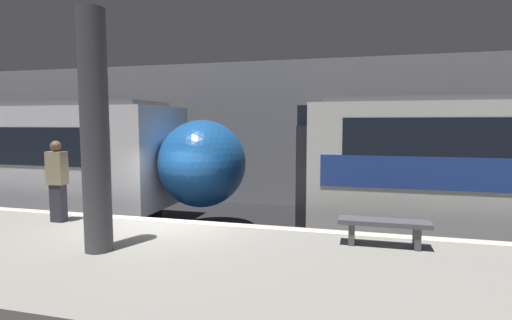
{
  "coord_description": "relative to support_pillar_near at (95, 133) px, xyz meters",
  "views": [
    {
      "loc": [
        4.02,
        -7.71,
        3.09
      ],
      "look_at": [
        1.68,
        1.07,
        2.24
      ],
      "focal_mm": 28.0,
      "sensor_mm": 36.0,
      "label": 1
    }
  ],
  "objects": [
    {
      "name": "station_rear_barrier",
      "position": [
        0.09,
        9.07,
        -0.26
      ],
      "size": [
        50.0,
        0.15,
        5.35
      ],
      "color": "gray",
      "rests_on": "ground"
    },
    {
      "name": "platform",
      "position": [
        0.09,
        0.1,
        -2.43
      ],
      "size": [
        40.0,
        4.3,
        1.02
      ],
      "color": "gray",
      "rests_on": "ground"
    },
    {
      "name": "support_pillar_near",
      "position": [
        0.0,
        0.0,
        0.0
      ],
      "size": [
        0.44,
        0.44,
        3.85
      ],
      "color": "#47474C",
      "rests_on": "platform"
    },
    {
      "name": "ground_plane",
      "position": [
        0.09,
        2.24,
        -2.93
      ],
      "size": [
        120.0,
        120.0,
        0.0
      ],
      "primitive_type": "plane",
      "color": "black"
    },
    {
      "name": "person_waiting",
      "position": [
        -2.04,
        1.44,
        -1.02
      ],
      "size": [
        0.38,
        0.24,
        1.71
      ],
      "color": "#2D2D38",
      "rests_on": "platform"
    },
    {
      "name": "platform_bench",
      "position": [
        4.5,
        1.45,
        -1.59
      ],
      "size": [
        1.5,
        0.4,
        0.45
      ],
      "color": "#4C4C51",
      "rests_on": "platform"
    }
  ]
}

